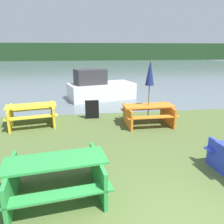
# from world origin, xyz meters

# --- Properties ---
(water) EXTENTS (60.00, 50.00, 0.00)m
(water) POSITION_xyz_m (0.00, 31.93, -0.00)
(water) COLOR slate
(water) RESTS_ON ground_plane
(far_treeline) EXTENTS (80.00, 1.60, 4.00)m
(far_treeline) POSITION_xyz_m (0.00, 51.93, 2.00)
(far_treeline) COLOR #1E3D1E
(far_treeline) RESTS_ON water
(picnic_table_green) EXTENTS (2.03, 1.62, 0.78)m
(picnic_table_green) POSITION_xyz_m (-2.03, 1.48, 0.47)
(picnic_table_green) COLOR green
(picnic_table_green) RESTS_ON ground_plane
(picnic_table_orange) EXTENTS (1.86, 1.42, 0.74)m
(picnic_table_orange) POSITION_xyz_m (0.89, 5.30, 0.46)
(picnic_table_orange) COLOR orange
(picnic_table_orange) RESTS_ON ground_plane
(picnic_table_yellow) EXTENTS (1.99, 1.69, 0.77)m
(picnic_table_yellow) POSITION_xyz_m (-3.38, 5.79, 0.47)
(picnic_table_yellow) COLOR yellow
(picnic_table_yellow) RESTS_ON ground_plane
(umbrella_navy) EXTENTS (0.31, 0.31, 2.39)m
(umbrella_navy) POSITION_xyz_m (0.89, 5.30, 1.91)
(umbrella_navy) COLOR brown
(umbrella_navy) RESTS_ON ground_plane
(boat) EXTENTS (3.92, 2.61, 1.68)m
(boat) POSITION_xyz_m (-0.58, 9.87, 0.62)
(boat) COLOR silver
(boat) RESTS_ON water
(signboard) EXTENTS (0.55, 0.08, 0.75)m
(signboard) POSITION_xyz_m (-1.14, 6.30, 0.38)
(signboard) COLOR black
(signboard) RESTS_ON ground_plane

